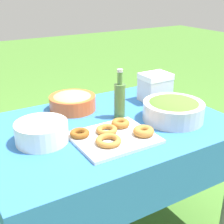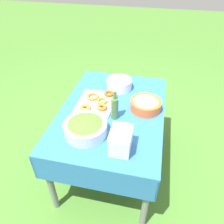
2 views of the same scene
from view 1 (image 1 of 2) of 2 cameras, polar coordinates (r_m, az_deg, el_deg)
name	(u,v)px [view 1 (image 1 of 2)]	position (r m, az deg, el deg)	size (l,w,h in m)	color
picnic_table	(107,141)	(1.66, -0.89, -5.31)	(1.26, 0.87, 0.71)	#2D6BB2
salad_bowl	(173,109)	(1.67, 11.15, 0.57)	(0.32, 0.32, 0.12)	silver
pasta_bowl	(73,101)	(1.79, -7.23, 2.00)	(0.26, 0.26, 0.10)	#E05B28
donut_platter	(114,135)	(1.46, 0.36, -4.25)	(0.39, 0.31, 0.05)	silver
plate_stack	(42,132)	(1.46, -12.74, -3.60)	(0.24, 0.24, 0.10)	white
olive_oil_bottle	(120,99)	(1.65, 1.41, 2.38)	(0.06, 0.06, 0.27)	#4C7238
cooler_box	(155,87)	(1.93, 7.89, 4.56)	(0.18, 0.14, 0.17)	silver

